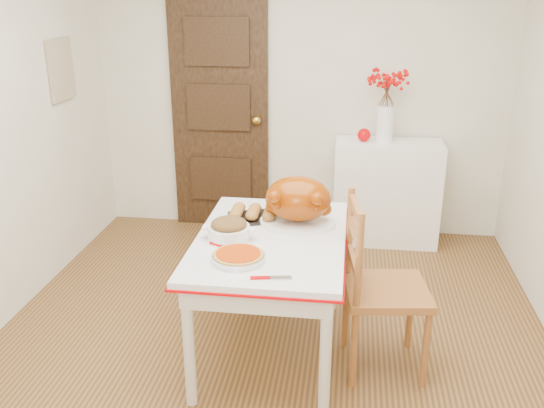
# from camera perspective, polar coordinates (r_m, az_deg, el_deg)

# --- Properties ---
(floor) EXTENTS (3.50, 4.00, 0.00)m
(floor) POSITION_cam_1_polar(r_m,az_deg,el_deg) (3.73, -0.42, -13.89)
(floor) COLOR #4A2F17
(floor) RESTS_ON ground
(wall_back) EXTENTS (3.50, 0.00, 2.50)m
(wall_back) POSITION_cam_1_polar(r_m,az_deg,el_deg) (5.14, 2.75, 10.88)
(wall_back) COLOR silver
(wall_back) RESTS_ON ground
(wall_front) EXTENTS (3.50, 0.00, 2.50)m
(wall_front) POSITION_cam_1_polar(r_m,az_deg,el_deg) (1.42, -12.60, -17.04)
(wall_front) COLOR silver
(wall_front) RESTS_ON ground
(door_back) EXTENTS (0.85, 0.06, 2.06)m
(door_back) POSITION_cam_1_polar(r_m,az_deg,el_deg) (5.25, -5.03, 8.60)
(door_back) COLOR black
(door_back) RESTS_ON ground
(photo_board) EXTENTS (0.03, 0.35, 0.45)m
(photo_board) POSITION_cam_1_polar(r_m,az_deg,el_deg) (4.81, -19.65, 12.11)
(photo_board) COLOR #C8BF84
(photo_board) RESTS_ON ground
(sideboard) EXTENTS (0.88, 0.39, 0.88)m
(sideboard) POSITION_cam_1_polar(r_m,az_deg,el_deg) (5.11, 10.94, 1.09)
(sideboard) COLOR white
(sideboard) RESTS_ON floor
(kitchen_table) EXTENTS (0.86, 1.26, 0.75)m
(kitchen_table) POSITION_cam_1_polar(r_m,az_deg,el_deg) (3.54, -0.11, -8.74)
(kitchen_table) COLOR white
(kitchen_table) RESTS_ON floor
(chair_oak) EXTENTS (0.51, 0.51, 1.03)m
(chair_oak) POSITION_cam_1_polar(r_m,az_deg,el_deg) (3.40, 11.00, -7.80)
(chair_oak) COLOR brown
(chair_oak) RESTS_ON floor
(berry_vase) EXTENTS (0.32, 0.32, 0.62)m
(berry_vase) POSITION_cam_1_polar(r_m,az_deg,el_deg) (4.92, 10.94, 9.39)
(berry_vase) COLOR white
(berry_vase) RESTS_ON sideboard
(apple) EXTENTS (0.11, 0.11, 0.11)m
(apple) POSITION_cam_1_polar(r_m,az_deg,el_deg) (4.97, 8.85, 6.59)
(apple) COLOR #C90005
(apple) RESTS_ON sideboard
(turkey_platter) EXTENTS (0.46, 0.37, 0.29)m
(turkey_platter) POSITION_cam_1_polar(r_m,az_deg,el_deg) (3.50, 2.53, 0.25)
(turkey_platter) COLOR #7E2D02
(turkey_platter) RESTS_ON kitchen_table
(pumpkin_pie) EXTENTS (0.32, 0.32, 0.06)m
(pumpkin_pie) POSITION_cam_1_polar(r_m,az_deg,el_deg) (3.08, -3.26, -4.98)
(pumpkin_pie) COLOR #B53305
(pumpkin_pie) RESTS_ON kitchen_table
(stuffing_dish) EXTENTS (0.35, 0.31, 0.12)m
(stuffing_dish) POSITION_cam_1_polar(r_m,az_deg,el_deg) (3.33, -4.17, -2.42)
(stuffing_dish) COLOR brown
(stuffing_dish) RESTS_ON kitchen_table
(rolls_tray) EXTENTS (0.35, 0.31, 0.08)m
(rolls_tray) POSITION_cam_1_polar(r_m,az_deg,el_deg) (3.61, -1.78, -0.87)
(rolls_tray) COLOR #A17023
(rolls_tray) RESTS_ON kitchen_table
(pie_server) EXTENTS (0.21, 0.09, 0.01)m
(pie_server) POSITION_cam_1_polar(r_m,az_deg,el_deg) (2.91, -0.10, -7.09)
(pie_server) COLOR silver
(pie_server) RESTS_ON kitchen_table
(carving_knife) EXTENTS (0.24, 0.16, 0.01)m
(carving_knife) POSITION_cam_1_polar(r_m,az_deg,el_deg) (3.23, -4.29, -4.19)
(carving_knife) COLOR silver
(carving_knife) RESTS_ON kitchen_table
(drinking_glass) EXTENTS (0.08, 0.08, 0.10)m
(drinking_glass) POSITION_cam_1_polar(r_m,az_deg,el_deg) (3.77, 1.52, 0.29)
(drinking_glass) COLOR white
(drinking_glass) RESTS_ON kitchen_table
(shaker_pair) EXTENTS (0.09, 0.04, 0.09)m
(shaker_pair) POSITION_cam_1_polar(r_m,az_deg,el_deg) (3.75, 4.64, -0.00)
(shaker_pair) COLOR white
(shaker_pair) RESTS_ON kitchen_table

